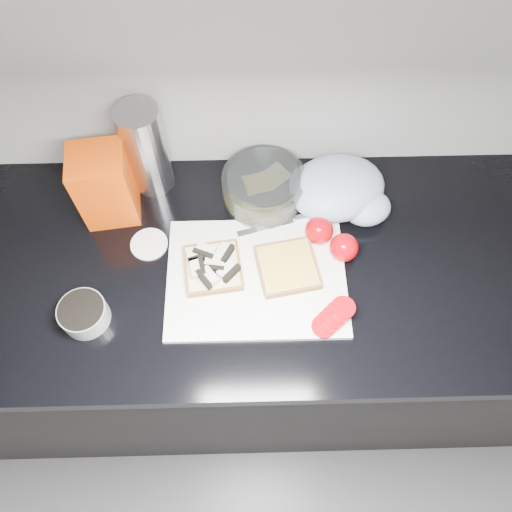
{
  "coord_description": "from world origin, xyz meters",
  "views": [
    {
      "loc": [
        -0.01,
        0.65,
        1.91
      ],
      "look_at": [
        -0.0,
        1.18,
        0.95
      ],
      "focal_mm": 35.0,
      "sensor_mm": 36.0,
      "label": 1
    }
  ],
  "objects_px": {
    "glass_bowl": "(264,188)",
    "steel_canister": "(146,149)",
    "bread_bag": "(105,185)",
    "cutting_board": "(256,277)"
  },
  "relations": [
    {
      "from": "glass_bowl",
      "to": "steel_canister",
      "type": "height_order",
      "value": "steel_canister"
    },
    {
      "from": "bread_bag",
      "to": "steel_canister",
      "type": "relative_size",
      "value": 0.81
    },
    {
      "from": "bread_bag",
      "to": "cutting_board",
      "type": "bearing_deg",
      "value": -37.37
    },
    {
      "from": "steel_canister",
      "to": "bread_bag",
      "type": "bearing_deg",
      "value": -137.2
    },
    {
      "from": "glass_bowl",
      "to": "steel_canister",
      "type": "distance_m",
      "value": 0.29
    },
    {
      "from": "glass_bowl",
      "to": "bread_bag",
      "type": "height_order",
      "value": "bread_bag"
    },
    {
      "from": "glass_bowl",
      "to": "cutting_board",
      "type": "bearing_deg",
      "value": -95.92
    },
    {
      "from": "glass_bowl",
      "to": "bread_bag",
      "type": "xyz_separation_m",
      "value": [
        -0.36,
        -0.02,
        0.06
      ]
    },
    {
      "from": "glass_bowl",
      "to": "steel_canister",
      "type": "xyz_separation_m",
      "value": [
        -0.27,
        0.06,
        0.08
      ]
    },
    {
      "from": "bread_bag",
      "to": "steel_canister",
      "type": "height_order",
      "value": "steel_canister"
    }
  ]
}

